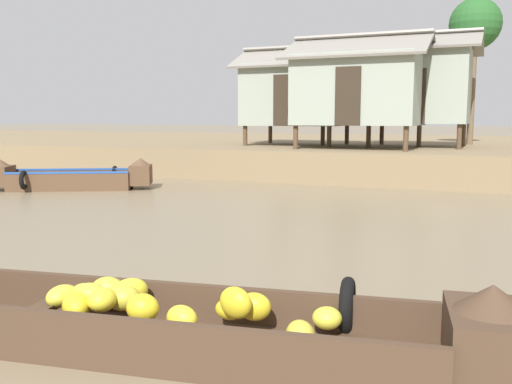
{
  "coord_description": "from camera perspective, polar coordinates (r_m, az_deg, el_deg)",
  "views": [
    {
      "loc": [
        2.82,
        0.61,
        1.97
      ],
      "look_at": [
        0.08,
        6.99,
        1.06
      ],
      "focal_mm": 39.39,
      "sensor_mm": 36.0,
      "label": 1
    }
  ],
  "objects": [
    {
      "name": "ground_plane",
      "position": [
        10.0,
        6.38,
        -3.97
      ],
      "size": [
        300.0,
        300.0,
        0.0
      ],
      "primitive_type": "plane",
      "color": "#7A6B51"
    },
    {
      "name": "stilt_house_mid_right",
      "position": [
        20.82,
        16.23,
        10.39
      ],
      "size": [
        4.06,
        3.31,
        3.98
      ],
      "color": "#4C3826",
      "rests_on": "riverbank_strip"
    },
    {
      "name": "riverbank_strip",
      "position": [
        26.23,
        17.02,
        3.89
      ],
      "size": [
        160.0,
        20.0,
        0.98
      ],
      "primitive_type": "cube",
      "color": "#7F6B4C",
      "rests_on": "ground"
    },
    {
      "name": "cargo_boat_upstream",
      "position": [
        16.63,
        -18.24,
        1.35
      ],
      "size": [
        4.35,
        2.95,
        0.87
      ],
      "color": "brown",
      "rests_on": "ground"
    },
    {
      "name": "palm_tree_near",
      "position": [
        23.49,
        21.37,
        15.42
      ],
      "size": [
        1.92,
        1.92,
        5.49
      ],
      "color": "brown",
      "rests_on": "riverbank_strip"
    },
    {
      "name": "stilt_house_left",
      "position": [
        21.46,
        4.25,
        9.94
      ],
      "size": [
        4.31,
        3.4,
        3.69
      ],
      "color": "#4C3826",
      "rests_on": "riverbank_strip"
    },
    {
      "name": "stilt_house_mid_left",
      "position": [
        19.44,
        10.6,
        10.24
      ],
      "size": [
        4.61,
        4.0,
        3.79
      ],
      "color": "#4C3826",
      "rests_on": "riverbank_strip"
    },
    {
      "name": "banana_boat",
      "position": [
        5.03,
        -10.61,
        -12.5
      ],
      "size": [
        6.11,
        2.25,
        0.77
      ],
      "color": "#473323",
      "rests_on": "ground"
    }
  ]
}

